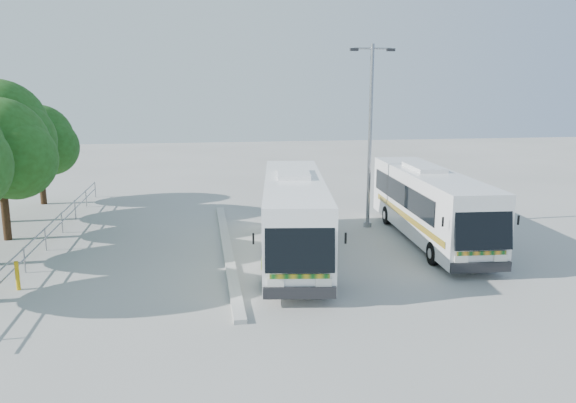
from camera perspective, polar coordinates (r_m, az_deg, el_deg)
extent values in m
plane|color=#A2A29D|center=(22.89, -0.17, -6.00)|extent=(100.00, 100.00, 0.00)
cube|color=#B2B2AD|center=(24.56, -6.22, -4.65)|extent=(0.40, 16.00, 0.15)
cylinder|color=gray|center=(27.09, -22.98, -2.07)|extent=(0.06, 22.00, 0.06)
cylinder|color=gray|center=(27.18, -22.91, -2.89)|extent=(0.06, 22.00, 0.06)
cylinder|color=gray|center=(36.75, -19.26, 0.88)|extent=(0.06, 0.06, 1.00)
cylinder|color=#382314|center=(28.62, -26.82, -0.55)|extent=(0.36, 0.36, 3.04)
sphere|color=#1C3D10|center=(27.50, -25.95, 3.91)|extent=(3.59, 3.59, 3.59)
cylinder|color=#382314|center=(32.41, -26.92, 1.09)|extent=(0.36, 0.36, 3.43)
sphere|color=#1C3D10|center=(31.22, -26.06, 5.60)|extent=(4.06, 4.06, 4.06)
cylinder|color=#382314|center=(36.52, -23.71, 1.90)|extent=(0.36, 0.36, 2.77)
sphere|color=#1C3D10|center=(36.23, -24.04, 5.83)|extent=(4.03, 4.03, 4.03)
sphere|color=#1C3D10|center=(35.59, -23.00, 5.11)|extent=(3.28, 3.28, 3.28)
sphere|color=#1C3D10|center=(36.96, -24.80, 6.65)|extent=(3.02, 3.02, 3.02)
cube|color=white|center=(23.12, 0.62, -1.24)|extent=(3.89, 11.62, 2.90)
cube|color=black|center=(17.48, 1.21, -4.28)|extent=(2.22, 0.72, 1.84)
cube|color=black|center=(23.59, -2.35, -0.10)|extent=(1.28, 9.04, 1.05)
cube|color=black|center=(23.66, 3.50, -0.08)|extent=(1.28, 9.04, 1.05)
cube|color=#0D5C1B|center=(22.96, -2.39, -2.74)|extent=(1.36, 9.79, 0.27)
cylinder|color=black|center=(19.90, -2.17, -7.31)|extent=(0.41, 0.98, 0.95)
cylinder|color=black|center=(19.97, 4.05, -7.25)|extent=(0.41, 0.98, 0.95)
cylinder|color=black|center=(26.55, -1.92, -2.45)|extent=(0.41, 0.98, 0.95)
cylinder|color=black|center=(26.61, 2.71, -2.43)|extent=(0.41, 0.98, 0.95)
cube|color=silver|center=(26.29, 14.16, -0.13)|extent=(2.95, 11.21, 2.82)
cube|color=black|center=(21.18, 19.24, -2.27)|extent=(2.15, 0.55, 1.80)
cube|color=black|center=(26.37, 11.39, 0.80)|extent=(0.56, 8.87, 1.02)
cube|color=black|center=(27.15, 16.14, 0.87)|extent=(0.56, 8.87, 1.02)
cube|color=#0B501B|center=(25.77, 11.84, -1.47)|extent=(0.59, 9.60, 0.26)
cylinder|color=black|center=(22.95, 14.55, -5.12)|extent=(0.33, 0.94, 0.92)
cylinder|color=black|center=(23.74, 19.31, -4.85)|extent=(0.33, 0.94, 0.92)
cylinder|color=black|center=(29.17, 10.04, -1.37)|extent=(0.33, 0.94, 0.92)
cylinder|color=black|center=(29.79, 13.92, -1.26)|extent=(0.33, 0.94, 0.92)
cylinder|color=gray|center=(27.83, 8.32, 6.40)|extent=(0.18, 0.18, 8.91)
cylinder|color=gray|center=(27.78, 8.59, 15.12)|extent=(1.78, 0.15, 0.09)
cube|color=black|center=(27.56, 6.73, 15.08)|extent=(0.40, 0.21, 0.13)
cube|color=black|center=(28.02, 10.40, 14.92)|extent=(0.40, 0.21, 0.13)
cylinder|color=#CF9E0C|center=(21.66, -25.79, -6.80)|extent=(0.17, 0.17, 1.02)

